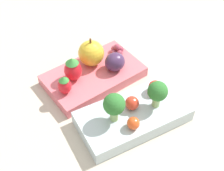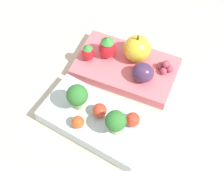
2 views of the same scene
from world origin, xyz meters
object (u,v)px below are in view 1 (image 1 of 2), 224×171
object	(u,v)px
cherry_tomato_1	(132,103)
strawberry_0	(64,85)
cherry_tomato_0	(155,87)
plum	(115,62)
broccoli_floret_0	(158,92)
apple	(89,54)
bento_box_savoury	(133,116)
bento_box_fruit	(94,76)
cherry_tomato_2	(133,123)
grape_cluster	(117,50)
strawberry_1	(73,69)
broccoli_floret_1	(114,105)

from	to	relation	value
cherry_tomato_1	strawberry_0	size ratio (longest dim) A/B	0.64
cherry_tomato_0	plum	bearing A→B (deg)	-78.20
broccoli_floret_0	apple	distance (m)	0.17
bento_box_savoury	apple	xyz separation A→B (m)	(-0.01, -0.16, 0.03)
bento_box_fruit	cherry_tomato_2	distance (m)	0.16
cherry_tomato_1	cherry_tomato_0	bearing A→B (deg)	-173.63
bento_box_savoury	strawberry_0	size ratio (longest dim) A/B	5.26
strawberry_0	grape_cluster	size ratio (longest dim) A/B	1.19
bento_box_savoury	cherry_tomato_0	world-z (taller)	cherry_tomato_0
grape_cluster	cherry_tomato_1	bearing A→B (deg)	64.11
cherry_tomato_0	strawberry_0	world-z (taller)	strawberry_0
strawberry_1	broccoli_floret_0	bearing A→B (deg)	119.33
cherry_tomato_2	bento_box_fruit	bearing A→B (deg)	-97.68
cherry_tomato_0	plum	distance (m)	0.10
cherry_tomato_1	plum	world-z (taller)	plum
cherry_tomato_0	cherry_tomato_1	xyz separation A→B (m)	(0.06, 0.01, -0.00)
bento_box_fruit	cherry_tomato_2	size ratio (longest dim) A/B	8.98
broccoli_floret_0	strawberry_1	bearing A→B (deg)	-60.67
cherry_tomato_1	plum	bearing A→B (deg)	-109.86
bento_box_savoury	cherry_tomato_2	xyz separation A→B (m)	(0.02, 0.03, 0.02)
bento_box_fruit	plum	xyz separation A→B (m)	(-0.04, 0.02, 0.03)
apple	grape_cluster	bearing A→B (deg)	175.62
plum	bento_box_savoury	bearing A→B (deg)	70.29
bento_box_savoury	plum	bearing A→B (deg)	-109.71
bento_box_savoury	strawberry_1	size ratio (longest dim) A/B	3.93
cherry_tomato_1	apple	distance (m)	0.15
broccoli_floret_0	grape_cluster	bearing A→B (deg)	-100.59
bento_box_savoury	apple	bearing A→B (deg)	-92.58
cherry_tomato_0	bento_box_savoury	bearing A→B (deg)	13.52
strawberry_0	strawberry_1	size ratio (longest dim) A/B	0.75
bento_box_savoury	strawberry_0	xyz separation A→B (m)	(0.07, -0.12, 0.03)
broccoli_floret_0	cherry_tomato_1	size ratio (longest dim) A/B	2.17
bento_box_fruit	apple	xyz separation A→B (m)	(-0.01, -0.02, 0.04)
bento_box_fruit	strawberry_1	distance (m)	0.06
apple	strawberry_0	world-z (taller)	apple
bento_box_savoury	cherry_tomato_1	world-z (taller)	cherry_tomato_1
apple	strawberry_0	distance (m)	0.09
apple	strawberry_1	bearing A→B (deg)	21.07
strawberry_1	strawberry_0	bearing A→B (deg)	35.68
bento_box_fruit	strawberry_1	world-z (taller)	strawberry_1
cherry_tomato_0	strawberry_0	size ratio (longest dim) A/B	0.65
bento_box_fruit	cherry_tomato_2	world-z (taller)	cherry_tomato_2
cherry_tomato_2	strawberry_0	distance (m)	0.15
broccoli_floret_1	cherry_tomato_1	size ratio (longest dim) A/B	2.29
strawberry_1	plum	xyz separation A→B (m)	(-0.08, 0.02, -0.01)
apple	cherry_tomato_0	bearing A→B (deg)	111.12
grape_cluster	cherry_tomato_2	bearing A→B (deg)	62.33
strawberry_0	plum	distance (m)	0.11
grape_cluster	cherry_tomato_0	bearing A→B (deg)	85.63
bento_box_savoury	grape_cluster	xyz separation A→B (m)	(-0.07, -0.15, 0.02)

